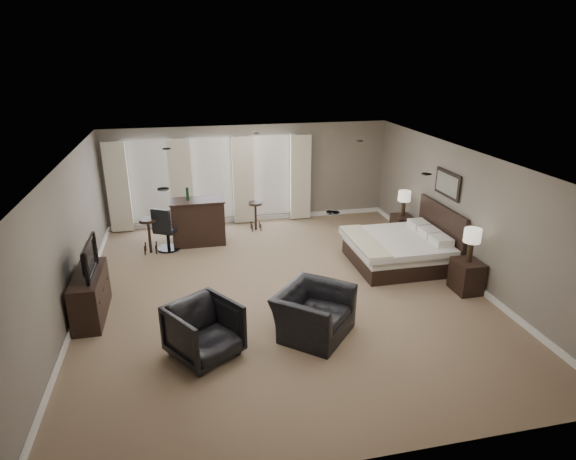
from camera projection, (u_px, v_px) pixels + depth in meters
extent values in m
cube|color=#79644D|center=(282.00, 291.00, 9.38)|extent=(7.60, 8.60, 0.04)
cube|color=silver|center=(282.00, 159.00, 8.46)|extent=(7.60, 8.60, 0.04)
cube|color=slate|center=(250.00, 174.00, 12.81)|extent=(7.50, 0.04, 2.60)
cube|color=slate|center=(365.00, 365.00, 5.03)|extent=(7.50, 0.04, 2.60)
cube|color=slate|center=(66.00, 245.00, 8.17)|extent=(0.04, 8.50, 2.60)
cube|color=slate|center=(464.00, 214.00, 9.67)|extent=(0.04, 8.50, 2.60)
cube|color=silver|center=(149.00, 182.00, 12.25)|extent=(1.15, 0.04, 2.05)
cube|color=silver|center=(212.00, 179.00, 12.57)|extent=(1.15, 0.04, 2.05)
cube|color=silver|center=(272.00, 175.00, 12.89)|extent=(1.15, 0.04, 2.05)
cube|color=beige|center=(118.00, 187.00, 12.01)|extent=(0.55, 0.12, 2.30)
cube|color=beige|center=(181.00, 184.00, 12.32)|extent=(0.55, 0.12, 2.30)
cube|color=beige|center=(243.00, 181.00, 12.64)|extent=(0.55, 0.12, 2.30)
cube|color=beige|center=(300.00, 177.00, 12.96)|extent=(0.55, 0.12, 2.30)
cube|color=silver|center=(394.00, 237.00, 10.29)|extent=(2.00, 1.91, 1.27)
cube|color=black|center=(467.00, 276.00, 9.26)|extent=(0.47, 0.58, 0.63)
cube|color=black|center=(402.00, 227.00, 11.92)|extent=(0.43, 0.53, 0.58)
cube|color=beige|center=(471.00, 245.00, 9.03)|extent=(0.32, 0.32, 0.66)
cube|color=beige|center=(404.00, 204.00, 11.71)|extent=(0.31, 0.31, 0.63)
cube|color=slate|center=(447.00, 184.00, 10.13)|extent=(0.04, 0.96, 0.56)
cube|color=black|center=(90.00, 295.00, 8.34)|extent=(0.46, 1.42, 0.82)
imported|color=black|center=(86.00, 270.00, 8.17)|extent=(0.58, 1.01, 0.13)
imported|color=black|center=(314.00, 306.00, 7.78)|extent=(1.37, 1.41, 1.04)
imported|color=black|center=(204.00, 328.00, 7.22)|extent=(1.25, 1.24, 0.96)
cube|color=black|center=(198.00, 222.00, 11.48)|extent=(1.27, 0.66, 1.11)
cube|color=black|center=(149.00, 236.00, 11.00)|extent=(0.42, 0.42, 0.83)
cube|color=black|center=(256.00, 216.00, 12.42)|extent=(0.38, 0.38, 0.75)
cube|color=black|center=(167.00, 228.00, 11.14)|extent=(0.74, 0.74, 1.06)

